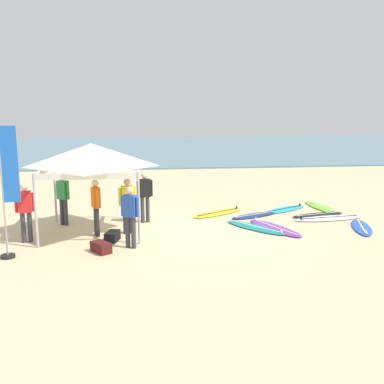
{
  "coord_description": "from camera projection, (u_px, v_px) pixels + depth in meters",
  "views": [
    {
      "loc": [
        -1.61,
        -12.76,
        3.68
      ],
      "look_at": [
        0.13,
        1.52,
        1.0
      ],
      "focal_mm": 40.38,
      "sensor_mm": 36.0,
      "label": 1
    }
  ],
  "objects": [
    {
      "name": "surfboard_purple",
      "position": [
        274.0,
        228.0,
        13.78
      ],
      "size": [
        1.49,
        2.51,
        0.19
      ],
      "color": "purple",
      "rests_on": "ground"
    },
    {
      "name": "person_red",
      "position": [
        25.0,
        208.0,
        12.2
      ],
      "size": [
        0.53,
        0.3,
        1.71
      ],
      "color": "#383842",
      "rests_on": "ground"
    },
    {
      "name": "surfboard_blue",
      "position": [
        362.0,
        227.0,
        13.82
      ],
      "size": [
        1.22,
        2.13,
        0.19
      ],
      "color": "blue",
      "rests_on": "ground"
    },
    {
      "name": "canopy_tent",
      "position": [
        91.0,
        155.0,
        12.97
      ],
      "size": [
        2.9,
        2.9,
        2.75
      ],
      "color": "#B7B7BC",
      "rests_on": "ground"
    },
    {
      "name": "surfboard_white",
      "position": [
        329.0,
        218.0,
        15.02
      ],
      "size": [
        2.66,
        1.03,
        0.19
      ],
      "color": "white",
      "rests_on": "ground"
    },
    {
      "name": "person_black",
      "position": [
        145.0,
        194.0,
        14.42
      ],
      "size": [
        0.53,
        0.31,
        1.71
      ],
      "color": "#383842",
      "rests_on": "ground"
    },
    {
      "name": "surfboard_cyan",
      "position": [
        285.0,
        209.0,
        16.38
      ],
      "size": [
        2.15,
        1.6,
        0.19
      ],
      "color": "#23B2CC",
      "rests_on": "ground"
    },
    {
      "name": "banner_flag",
      "position": [
        8.0,
        197.0,
        10.78
      ],
      "size": [
        0.6,
        0.36,
        3.4
      ],
      "color": "#99999E",
      "rests_on": "ground"
    },
    {
      "name": "ground_plane",
      "position": [
        194.0,
        233.0,
        13.32
      ],
      "size": [
        80.0,
        80.0,
        0.0
      ],
      "primitive_type": "plane",
      "color": "beige"
    },
    {
      "name": "gear_bag_by_pole",
      "position": [
        101.0,
        247.0,
        11.45
      ],
      "size": [
        0.61,
        0.67,
        0.28
      ],
      "primitive_type": "cube",
      "rotation": [
        0.0,
        0.0,
        2.21
      ],
      "color": "#4C1919",
      "rests_on": "ground"
    },
    {
      "name": "person_orange",
      "position": [
        96.0,
        204.0,
        12.84
      ],
      "size": [
        0.32,
        0.53,
        1.71
      ],
      "color": "#2D2D33",
      "rests_on": "ground"
    },
    {
      "name": "person_yellow",
      "position": [
        128.0,
        202.0,
        13.09
      ],
      "size": [
        0.54,
        0.29,
        1.71
      ],
      "color": "#2D2D33",
      "rests_on": "ground"
    },
    {
      "name": "surfboard_teal",
      "position": [
        256.0,
        227.0,
        13.8
      ],
      "size": [
        1.91,
        2.29,
        0.19
      ],
      "color": "#19847F",
      "rests_on": "ground"
    },
    {
      "name": "gear_bag_near_tent",
      "position": [
        112.0,
        236.0,
        12.46
      ],
      "size": [
        0.45,
        0.66,
        0.28
      ],
      "primitive_type": "cube",
      "rotation": [
        0.0,
        0.0,
        1.33
      ],
      "color": "black",
      "rests_on": "ground"
    },
    {
      "name": "surfboard_yellow",
      "position": [
        218.0,
        213.0,
        15.8
      ],
      "size": [
        2.3,
        1.77,
        0.19
      ],
      "color": "yellow",
      "rests_on": "ground"
    },
    {
      "name": "surfboard_lime",
      "position": [
        321.0,
        207.0,
        16.72
      ],
      "size": [
        0.86,
        2.35,
        0.19
      ],
      "color": "#7AD12D",
      "rests_on": "ground"
    },
    {
      "name": "person_blue",
      "position": [
        130.0,
        213.0,
        11.68
      ],
      "size": [
        0.5,
        0.36,
        1.71
      ],
      "color": "#383842",
      "rests_on": "ground"
    },
    {
      "name": "sea",
      "position": [
        155.0,
        147.0,
        45.47
      ],
      "size": [
        80.0,
        36.0,
        0.1
      ],
      "primitive_type": "cube",
      "color": "#568499",
      "rests_on": "ground"
    },
    {
      "name": "surfboard_navy",
      "position": [
        254.0,
        215.0,
        15.42
      ],
      "size": [
        2.05,
        1.34,
        0.19
      ],
      "color": "navy",
      "rests_on": "ground"
    },
    {
      "name": "person_green",
      "position": [
        63.0,
        196.0,
        14.06
      ],
      "size": [
        0.46,
        0.39,
        1.71
      ],
      "color": "#383842",
      "rests_on": "ground"
    },
    {
      "name": "surfboard_black",
      "position": [
        318.0,
        215.0,
        15.49
      ],
      "size": [
        2.15,
        1.04,
        0.19
      ],
      "color": "black",
      "rests_on": "ground"
    }
  ]
}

